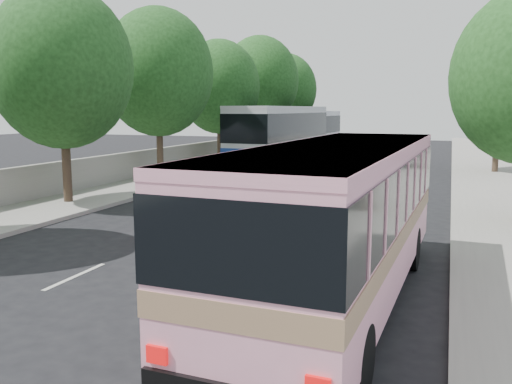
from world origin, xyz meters
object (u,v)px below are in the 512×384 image
at_px(pink_taxi, 210,212).
at_px(white_pickup, 227,183).
at_px(tour_coach_front, 281,130).
at_px(tour_coach_rear, 307,128).
at_px(pink_bus, 340,206).

bearing_deg(pink_taxi, white_pickup, 101.17).
bearing_deg(tour_coach_front, white_pickup, -80.35).
height_order(pink_taxi, tour_coach_rear, tour_coach_rear).
bearing_deg(tour_coach_front, pink_taxi, -77.41).
xyz_separation_m(pink_bus, pink_taxi, (-4.98, 4.70, -1.30)).
bearing_deg(tour_coach_rear, pink_bus, -70.85).
distance_m(pink_bus, tour_coach_rear, 37.74).
xyz_separation_m(pink_bus, tour_coach_front, (-9.12, 25.66, 0.45)).
distance_m(pink_taxi, white_pickup, 6.30).
distance_m(pink_bus, tour_coach_front, 27.24).
height_order(pink_bus, tour_coach_front, tour_coach_front).
bearing_deg(white_pickup, tour_coach_front, 103.13).
bearing_deg(white_pickup, tour_coach_rear, 101.72).
distance_m(white_pickup, tour_coach_rear, 25.92).
bearing_deg(tour_coach_rear, white_pickup, -79.45).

